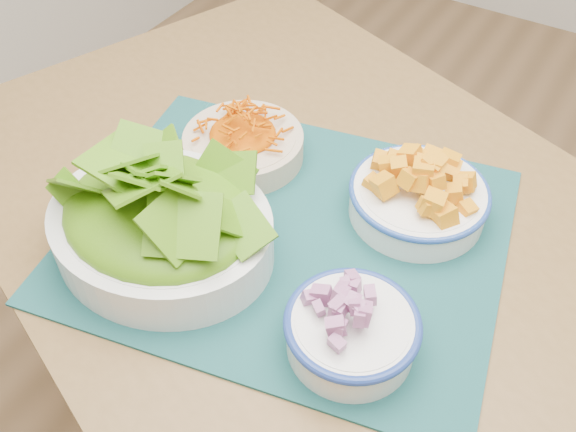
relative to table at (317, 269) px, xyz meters
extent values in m
cube|color=brown|center=(0.00, 0.00, 0.08)|extent=(1.34, 1.13, 0.04)
cylinder|color=brown|center=(-0.59, -0.11, -0.29)|extent=(0.06, 0.06, 0.71)
cylinder|color=brown|center=(-0.36, 0.49, -0.29)|extent=(0.06, 0.06, 0.71)
cube|color=#0C2F31|center=(-0.02, -0.05, 0.11)|extent=(0.63, 0.55, 0.00)
cylinder|color=beige|center=(-0.16, 0.05, 0.13)|extent=(0.22, 0.22, 0.04)
ellipsoid|color=#E06000|center=(-0.16, 0.05, 0.16)|extent=(0.15, 0.15, 0.02)
cylinder|color=white|center=(0.11, 0.07, 0.13)|extent=(0.22, 0.22, 0.04)
torus|color=#214499|center=(0.11, 0.07, 0.15)|extent=(0.18, 0.18, 0.01)
ellipsoid|color=orange|center=(0.11, 0.07, 0.18)|extent=(0.16, 0.16, 0.05)
ellipsoid|color=#2F6A06|center=(-0.14, -0.15, 0.20)|extent=(0.25, 0.21, 0.07)
cylinder|color=white|center=(0.13, -0.16, 0.13)|extent=(0.14, 0.14, 0.05)
torus|color=navy|center=(0.13, -0.16, 0.15)|extent=(0.15, 0.15, 0.01)
ellipsoid|color=#71094B|center=(0.13, -0.16, 0.17)|extent=(0.12, 0.12, 0.03)
camera|label=1|loc=(0.28, -0.53, 0.72)|focal=40.00mm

